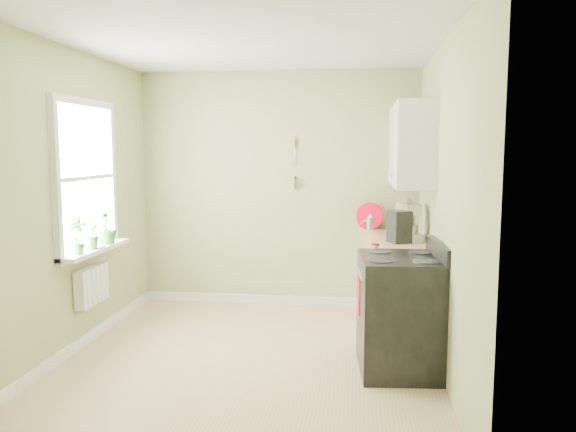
# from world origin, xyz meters

# --- Properties ---
(floor) EXTENTS (3.20, 3.60, 0.02)m
(floor) POSITION_xyz_m (0.00, 0.00, -0.01)
(floor) COLOR tan
(floor) RESTS_ON ground
(ceiling) EXTENTS (3.20, 3.60, 0.02)m
(ceiling) POSITION_xyz_m (0.00, 0.00, 2.71)
(ceiling) COLOR white
(ceiling) RESTS_ON wall_back
(wall_back) EXTENTS (3.20, 0.02, 2.70)m
(wall_back) POSITION_xyz_m (0.00, 1.81, 1.35)
(wall_back) COLOR #ADB57B
(wall_back) RESTS_ON floor
(wall_left) EXTENTS (0.02, 3.60, 2.70)m
(wall_left) POSITION_xyz_m (-1.61, 0.00, 1.35)
(wall_left) COLOR #ADB57B
(wall_left) RESTS_ON floor
(wall_right) EXTENTS (0.02, 3.60, 2.70)m
(wall_right) POSITION_xyz_m (1.61, 0.00, 1.35)
(wall_right) COLOR #ADB57B
(wall_right) RESTS_ON floor
(base_cabinets) EXTENTS (0.60, 1.60, 0.87)m
(base_cabinets) POSITION_xyz_m (1.30, 1.00, 0.43)
(base_cabinets) COLOR white
(base_cabinets) RESTS_ON floor
(countertop) EXTENTS (0.64, 1.60, 0.04)m
(countertop) POSITION_xyz_m (1.29, 1.00, 0.89)
(countertop) COLOR beige
(countertop) RESTS_ON base_cabinets
(upper_cabinets) EXTENTS (0.35, 1.40, 0.80)m
(upper_cabinets) POSITION_xyz_m (1.43, 1.10, 1.85)
(upper_cabinets) COLOR white
(upper_cabinets) RESTS_ON wall_right
(window) EXTENTS (0.06, 1.14, 1.44)m
(window) POSITION_xyz_m (-1.58, 0.30, 1.55)
(window) COLOR white
(window) RESTS_ON wall_left
(window_sill) EXTENTS (0.18, 1.14, 0.04)m
(window_sill) POSITION_xyz_m (-1.51, 0.30, 0.88)
(window_sill) COLOR white
(window_sill) RESTS_ON wall_left
(radiator) EXTENTS (0.12, 0.50, 0.35)m
(radiator) POSITION_xyz_m (-1.54, 0.25, 0.55)
(radiator) COLOR white
(radiator) RESTS_ON wall_left
(wall_utensils) EXTENTS (0.02, 0.14, 0.58)m
(wall_utensils) POSITION_xyz_m (0.20, 1.78, 1.56)
(wall_utensils) COLOR beige
(wall_utensils) RESTS_ON wall_back
(stove) EXTENTS (0.74, 0.82, 1.07)m
(stove) POSITION_xyz_m (1.28, -0.05, 0.48)
(stove) COLOR black
(stove) RESTS_ON floor
(stand_mixer) EXTENTS (0.29, 0.38, 0.41)m
(stand_mixer) POSITION_xyz_m (1.41, 1.00, 1.09)
(stand_mixer) COLOR #B2B2B7
(stand_mixer) RESTS_ON countertop
(kettle) EXTENTS (0.18, 0.10, 0.18)m
(kettle) POSITION_xyz_m (1.06, 1.72, 1.00)
(kettle) COLOR silver
(kettle) RESTS_ON countertop
(coffee_maker) EXTENTS (0.24, 0.25, 0.31)m
(coffee_maker) POSITION_xyz_m (1.32, 0.87, 1.06)
(coffee_maker) COLOR black
(coffee_maker) RESTS_ON countertop
(red_tray) EXTENTS (0.31, 0.16, 0.31)m
(red_tray) POSITION_xyz_m (1.05, 1.72, 1.06)
(red_tray) COLOR #C5001C
(red_tray) RESTS_ON countertop
(jar) EXTENTS (0.07, 0.07, 0.08)m
(jar) POSITION_xyz_m (1.07, 0.30, 0.95)
(jar) COLOR beige
(jar) RESTS_ON countertop
(plant_a) EXTENTS (0.20, 0.17, 0.33)m
(plant_a) POSITION_xyz_m (-1.50, -0.04, 1.06)
(plant_a) COLOR #297425
(plant_a) RESTS_ON window_sill
(plant_b) EXTENTS (0.18, 0.19, 0.27)m
(plant_b) POSITION_xyz_m (-1.50, 0.22, 1.04)
(plant_b) COLOR #297425
(plant_b) RESTS_ON window_sill
(plant_c) EXTENTS (0.20, 0.20, 0.33)m
(plant_c) POSITION_xyz_m (-1.50, 0.53, 1.06)
(plant_c) COLOR #297425
(plant_c) RESTS_ON window_sill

